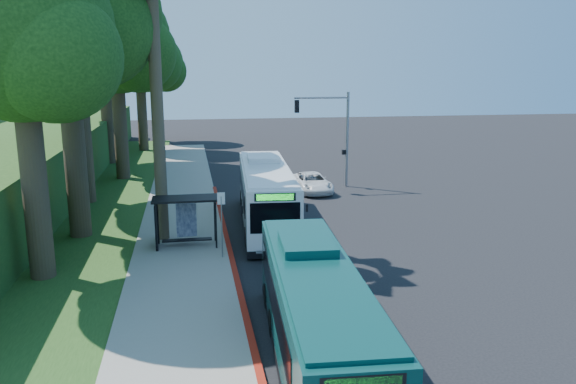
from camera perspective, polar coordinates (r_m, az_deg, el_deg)
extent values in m
plane|color=black|center=(31.79, 2.54, -3.36)|extent=(140.00, 140.00, 0.00)
cube|color=gray|center=(31.06, -10.75, -3.84)|extent=(4.50, 70.00, 0.12)
cube|color=maroon|center=(27.28, -5.95, -5.97)|extent=(0.25, 30.00, 0.13)
cube|color=#234719|center=(36.43, -19.69, -2.00)|extent=(8.00, 70.00, 0.06)
cube|color=black|center=(27.54, -10.37, -0.67)|extent=(3.20, 1.50, 0.10)
cube|color=black|center=(27.91, -13.25, -3.38)|extent=(0.06, 1.30, 2.20)
cube|color=navy|center=(28.52, -10.27, -2.80)|extent=(1.00, 0.12, 1.70)
cube|color=black|center=(27.97, -10.21, -4.81)|extent=(2.40, 0.40, 0.06)
cube|color=black|center=(28.48, -13.09, -3.06)|extent=(0.08, 0.08, 2.40)
cube|color=black|center=(28.46, -7.45, -2.84)|extent=(0.08, 0.08, 2.40)
cube|color=black|center=(27.33, -13.20, -3.72)|extent=(0.08, 0.08, 2.40)
cube|color=black|center=(27.30, -7.32, -3.50)|extent=(0.08, 0.08, 2.40)
cylinder|color=gray|center=(25.88, -6.74, -3.68)|extent=(0.06, 0.06, 3.00)
cube|color=white|center=(25.53, -6.82, -0.66)|extent=(0.35, 0.04, 0.55)
cylinder|color=gray|center=(41.80, 6.03, 5.28)|extent=(0.20, 0.20, 7.00)
cylinder|color=gray|center=(41.03, 3.41, 9.54)|extent=(4.00, 0.14, 0.14)
cube|color=black|center=(40.68, 0.90, 8.69)|extent=(0.30, 0.30, 0.90)
cube|color=black|center=(41.86, 5.68, 4.06)|extent=(0.25, 0.25, 0.35)
cylinder|color=#4C3F2D|center=(28.46, -13.12, 7.79)|extent=(0.60, 0.60, 13.00)
cylinder|color=#382B1E|center=(30.58, -20.97, 5.24)|extent=(1.10, 1.10, 10.50)
sphere|color=#153A10|center=(30.55, -21.94, 17.31)|extent=(8.00, 8.00, 8.00)
sphere|color=#153A10|center=(29.00, -19.02, 15.45)|extent=(5.60, 5.60, 5.60)
sphere|color=#153A10|center=(32.12, -23.83, 15.26)|extent=(5.20, 5.20, 5.20)
cylinder|color=#382B1E|center=(38.53, -20.36, 7.65)|extent=(1.18, 1.18, 11.90)
sphere|color=#153A10|center=(36.80, -18.30, 16.90)|extent=(7.00, 7.00, 7.00)
sphere|color=#153A10|center=(40.66, -23.14, 16.54)|extent=(6.50, 6.50, 6.50)
cylinder|color=#382B1E|center=(46.29, -16.73, 7.26)|extent=(1.06, 1.06, 9.80)
sphere|color=#153A10|center=(46.20, -17.20, 14.71)|extent=(8.40, 8.40, 8.40)
sphere|color=#153A10|center=(44.74, -15.11, 13.48)|extent=(5.88, 5.88, 5.88)
sphere|color=#153A10|center=(47.81, -18.72, 13.50)|extent=(5.46, 5.46, 5.46)
cylinder|color=#382B1E|center=(54.41, -17.96, 8.61)|extent=(1.14, 1.14, 11.20)
sphere|color=#153A10|center=(54.47, -18.46, 15.84)|extent=(9.60, 9.60, 9.60)
sphere|color=#153A10|center=(52.74, -16.46, 14.71)|extent=(6.72, 6.72, 6.72)
sphere|color=#153A10|center=(56.31, -19.90, 14.63)|extent=(6.24, 6.24, 6.24)
cylinder|color=#382B1E|center=(62.16, -14.63, 8.24)|extent=(1.02, 1.02, 9.10)
sphere|color=#153A10|center=(62.04, -14.92, 13.39)|extent=(8.00, 8.00, 8.00)
sphere|color=#153A10|center=(60.73, -13.41, 12.52)|extent=(5.60, 5.60, 5.60)
sphere|color=#153A10|center=(63.55, -16.06, 12.59)|extent=(5.20, 5.20, 5.20)
cylinder|color=#382B1E|center=(70.09, -13.31, 8.45)|extent=(0.98, 0.98, 8.40)
sphere|color=#153A10|center=(69.95, -13.52, 12.67)|extent=(7.00, 7.00, 7.00)
sphere|color=#153A10|center=(68.84, -12.34, 11.93)|extent=(4.90, 4.90, 4.90)
sphere|color=#153A10|center=(71.24, -14.44, 12.03)|extent=(4.55, 4.55, 4.55)
cylinder|color=#382B1E|center=(24.98, -24.45, 1.88)|extent=(1.02, 1.02, 9.10)
sphere|color=#153A10|center=(24.69, -25.64, 14.73)|extent=(7.20, 7.20, 7.20)
sphere|color=#153A10|center=(23.27, -22.61, 12.63)|extent=(5.04, 5.04, 5.04)
cube|color=white|center=(31.36, -2.26, -0.18)|extent=(3.43, 12.37, 2.90)
cube|color=black|center=(31.72, -2.24, -2.83)|extent=(3.46, 12.43, 0.36)
cube|color=black|center=(31.80, -2.33, 0.51)|extent=(3.31, 9.69, 1.12)
cube|color=black|center=(25.44, -1.31, -2.63)|extent=(2.29, 0.28, 1.43)
cube|color=black|center=(37.23, -2.91, 2.34)|extent=(2.08, 0.26, 1.02)
cube|color=#19E533|center=(25.19, -1.32, -0.51)|extent=(1.69, 0.22, 0.29)
cube|color=white|center=(31.07, -2.28, 2.53)|extent=(3.18, 11.74, 0.12)
cube|color=white|center=(33.04, -2.53, 3.42)|extent=(1.99, 2.66, 0.36)
cylinder|color=black|center=(27.85, -4.10, -4.59)|extent=(0.37, 1.04, 1.02)
cylinder|color=black|center=(28.03, 0.73, -4.45)|extent=(0.37, 1.04, 1.02)
cylinder|color=black|center=(36.12, -4.62, -0.64)|extent=(0.37, 1.04, 1.02)
cylinder|color=black|center=(36.25, -0.90, -0.55)|extent=(0.37, 1.04, 1.02)
cube|color=#0A3836|center=(16.78, 2.85, -12.22)|extent=(3.06, 11.24, 2.64)
cube|color=black|center=(17.39, 2.80, -16.32)|extent=(3.08, 11.30, 0.32)
cube|color=black|center=(17.10, 2.60, -10.81)|extent=(2.96, 8.80, 1.02)
cube|color=black|center=(21.76, 0.50, -5.49)|extent=(1.89, 0.23, 0.93)
cube|color=#19E533|center=(11.49, 7.61, -18.62)|extent=(1.54, 0.19, 0.26)
cube|color=#0A3836|center=(16.26, 2.90, -7.84)|extent=(2.83, 10.68, 0.11)
cube|color=#0A3836|center=(17.94, 1.94, -5.34)|extent=(1.80, 2.42, 0.32)
cylinder|color=black|center=(20.98, -2.02, -10.52)|extent=(0.34, 0.94, 0.93)
cylinder|color=black|center=(21.24, 3.84, -10.25)|extent=(0.34, 0.94, 0.93)
imported|color=silver|center=(40.19, 2.48, 0.97)|extent=(2.33, 4.91, 1.35)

